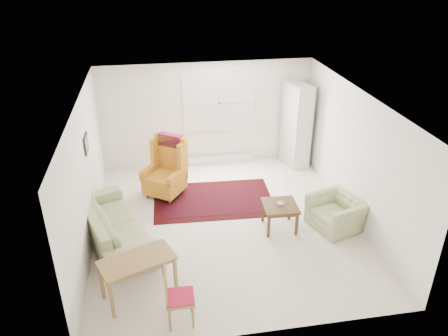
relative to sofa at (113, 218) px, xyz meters
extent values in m
cube|color=beige|center=(2.10, 0.19, -0.47)|extent=(5.00, 5.50, 0.01)
cube|color=white|center=(2.10, 0.19, 2.03)|extent=(5.00, 5.50, 0.01)
cube|color=white|center=(2.10, 2.94, 0.78)|extent=(5.00, 0.04, 2.50)
cube|color=white|center=(2.10, -2.56, 0.78)|extent=(5.00, 0.04, 2.50)
cube|color=white|center=(-0.40, 0.19, 0.78)|extent=(0.04, 5.50, 2.50)
cube|color=white|center=(4.60, 0.19, 0.78)|extent=(0.04, 5.50, 2.50)
cube|color=white|center=(2.40, 2.92, 1.08)|extent=(1.72, 0.06, 1.42)
cube|color=white|center=(2.40, 2.91, 1.08)|extent=(1.60, 0.02, 1.30)
cube|color=silver|center=(2.40, 2.86, -0.38)|extent=(1.60, 0.12, 0.18)
cube|color=black|center=(-0.38, 0.69, 1.18)|extent=(0.03, 0.42, 0.32)
cube|color=#A5844C|center=(-0.36, 0.69, 1.18)|extent=(0.01, 0.34, 0.24)
imported|color=#9EA76F|center=(0.00, 0.00, 0.00)|extent=(1.66, 2.51, 0.94)
imported|color=#9EA76F|center=(4.12, -0.27, -0.11)|extent=(1.07, 1.14, 0.73)
camera|label=1|loc=(0.87, -6.81, 4.33)|focal=35.00mm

